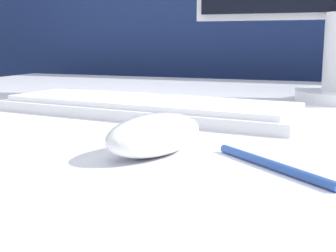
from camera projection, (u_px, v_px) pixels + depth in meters
The scene contains 4 objects.
partition_panel at pixel (296, 108), 1.40m from camera, with size 5.00×0.03×1.34m.
computer_mouse_near at pixel (155, 134), 0.45m from camera, with size 0.09×0.13×0.04m.
keyboard at pixel (147, 107), 0.69m from camera, with size 0.47×0.20×0.02m.
pen at pixel (273, 165), 0.40m from camera, with size 0.11×0.10×0.01m.
Camera 1 is at (0.12, -0.72, 0.87)m, focal length 50.00 mm.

